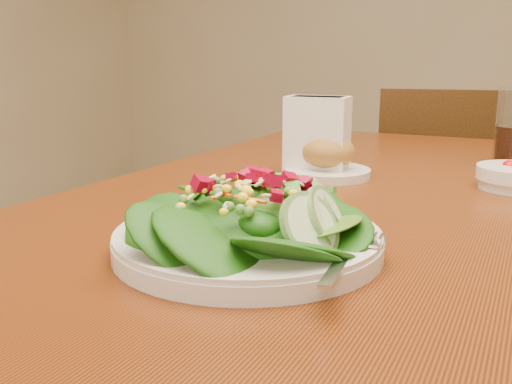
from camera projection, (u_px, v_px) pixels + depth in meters
dining_table at (379, 247)px, 0.95m from camera, size 0.90×1.40×0.75m
chair_far at (435, 211)px, 1.90m from camera, size 0.47×0.47×0.87m
salad_plate at (256, 225)px, 0.62m from camera, size 0.30×0.29×0.09m
bread_plate at (327, 159)px, 1.02m from camera, size 0.15×0.15×0.08m
napkin_holder at (317, 134)px, 1.02m from camera, size 0.11×0.07×0.14m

